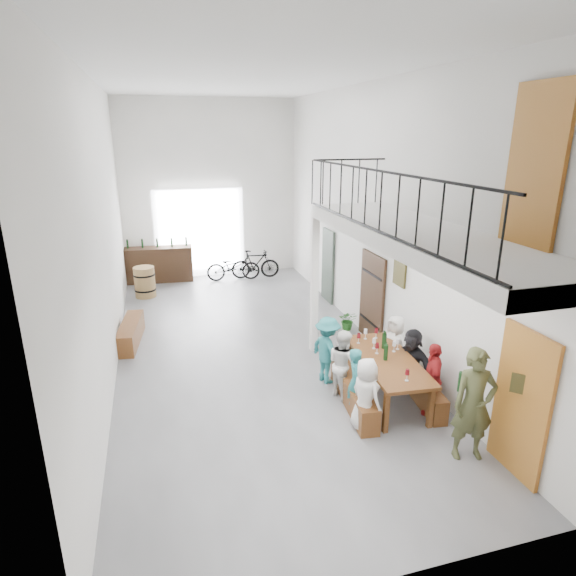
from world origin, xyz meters
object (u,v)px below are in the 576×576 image
object	(u,v)px
tasting_table	(387,363)
host_standing	(474,405)
oak_barrel	(145,282)
bicycle_near	(233,267)
bench_inner	(353,393)
serving_counter	(159,264)
side_bench	(131,333)

from	to	relation	value
tasting_table	host_standing	size ratio (longest dim) A/B	1.32
tasting_table	oak_barrel	xyz separation A→B (m)	(-4.06, 6.92, -0.27)
tasting_table	bicycle_near	world-z (taller)	bicycle_near
bench_inner	host_standing	world-z (taller)	host_standing
tasting_table	bench_inner	xyz separation A→B (m)	(-0.62, -0.01, -0.48)
tasting_table	host_standing	world-z (taller)	host_standing
oak_barrel	serving_counter	world-z (taller)	serving_counter
bench_inner	serving_counter	bearing A→B (deg)	116.62
tasting_table	bicycle_near	xyz separation A→B (m)	(-1.36, 7.84, -0.27)
oak_barrel	host_standing	xyz separation A→B (m)	(4.50, -8.66, 0.41)
tasting_table	side_bench	world-z (taller)	tasting_table
oak_barrel	host_standing	distance (m)	9.77
side_bench	serving_counter	distance (m)	4.72
tasting_table	oak_barrel	size ratio (longest dim) A/B	2.56
host_standing	bench_inner	bearing A→B (deg)	133.76
bench_inner	serving_counter	distance (m)	8.91
side_bench	oak_barrel	bearing A→B (deg)	84.39
oak_barrel	side_bench	bearing A→B (deg)	-95.61
side_bench	serving_counter	size ratio (longest dim) A/B	0.82
side_bench	bicycle_near	size ratio (longest dim) A/B	1.01
bench_inner	side_bench	world-z (taller)	side_bench
host_standing	bicycle_near	world-z (taller)	host_standing
tasting_table	oak_barrel	world-z (taller)	oak_barrel
bench_inner	oak_barrel	xyz separation A→B (m)	(-3.44, 6.93, 0.21)
serving_counter	bicycle_near	world-z (taller)	serving_counter
bicycle_near	bench_inner	bearing A→B (deg)	-170.13
oak_barrel	bicycle_near	size ratio (longest dim) A/B	0.52
bicycle_near	tasting_table	bearing A→B (deg)	-165.69
serving_counter	host_standing	bearing A→B (deg)	-63.98
bench_inner	serving_counter	world-z (taller)	serving_counter
tasting_table	host_standing	bearing A→B (deg)	-70.66
tasting_table	side_bench	size ratio (longest dim) A/B	1.33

